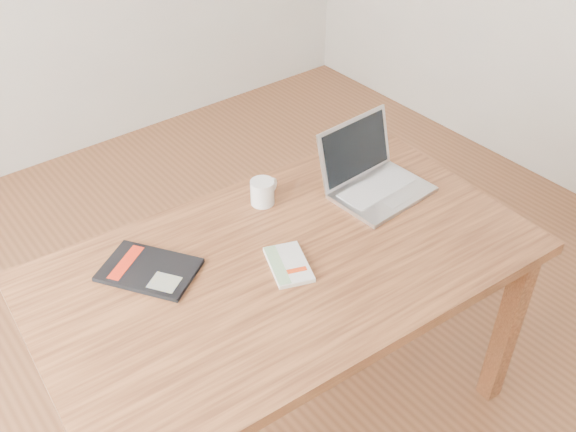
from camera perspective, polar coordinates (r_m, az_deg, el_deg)
room at (r=1.72m, az=-4.19°, el=15.08°), size 4.04×4.04×2.70m
desk at (r=1.97m, az=-0.07°, el=-5.76°), size 1.53×0.94×0.75m
white_guidebook at (r=1.88m, az=0.04°, el=-4.33°), size 0.16×0.20×0.02m
black_guidebook at (r=1.91m, az=-12.23°, el=-4.70°), size 0.30×0.32×0.01m
laptop at (r=2.19m, az=7.52°, el=3.48°), size 0.33×0.29×0.22m
coffee_mug at (r=2.11m, az=-2.24°, el=2.20°), size 0.11×0.08×0.08m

